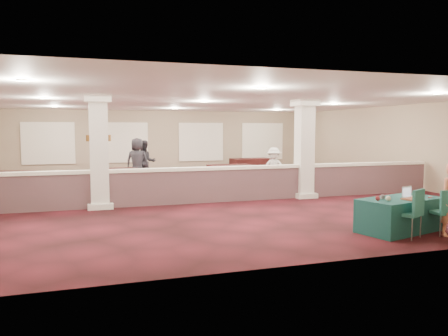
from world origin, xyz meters
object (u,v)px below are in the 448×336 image
object	(u,v)px
far_table_back_center	(230,174)
far_table_front_right	(268,180)
attendee_b	(274,168)
attendee_a	(145,162)
far_table_back_right	(251,166)
far_table_front_left	(10,182)
far_table_back_left	(115,178)
conf_chair_main	(445,208)
attendee_d	(137,162)
conf_chair_side	(411,209)
attendee_c	(311,161)
near_table	(400,215)
far_table_front_center	(255,182)

from	to	relation	value
far_table_back_center	far_table_front_right	bearing A→B (deg)	-80.22
attendee_b	attendee_a	bearing A→B (deg)	177.59
far_table_back_right	far_table_front_left	bearing A→B (deg)	-163.60
far_table_back_left	attendee_a	size ratio (longest dim) A/B	0.99
conf_chair_main	attendee_b	xyz separation A→B (m)	(-0.34, 8.00, 0.20)
attendee_d	far_table_back_left	bearing A→B (deg)	42.08
far_table_back_right	conf_chair_main	bearing A→B (deg)	-93.25
conf_chair_side	far_table_back_right	bearing A→B (deg)	56.71
conf_chair_side	attendee_b	bearing A→B (deg)	59.93
far_table_back_left	conf_chair_main	bearing A→B (deg)	-59.36
far_table_back_center	attendee_c	xyz separation A→B (m)	(4.14, 0.52, 0.41)
near_table	attendee_d	size ratio (longest dim) A/B	1.00
far_table_back_right	far_table_front_center	bearing A→B (deg)	-109.78
near_table	conf_chair_side	distance (m)	0.67
far_table_back_center	far_table_front_left	bearing A→B (deg)	-178.65
far_table_front_left	near_table	bearing A→B (deg)	-45.96
far_table_front_center	far_table_back_center	bearing A→B (deg)	90.00
near_table	attendee_a	distance (m)	11.14
far_table_front_left	attendee_c	world-z (taller)	attendee_c
far_table_back_left	far_table_back_right	distance (m)	7.44
far_table_back_right	far_table_back_left	bearing A→B (deg)	-156.92
attendee_a	attendee_c	xyz separation A→B (m)	(7.64, -0.09, -0.12)
attendee_d	far_table_front_right	bearing A→B (deg)	167.33
far_table_back_center	far_table_back_left	bearing A→B (deg)	180.00
far_table_front_left	attendee_d	size ratio (longest dim) A/B	0.94
far_table_front_right	far_table_back_left	distance (m)	6.00
near_table	conf_chair_side	world-z (taller)	conf_chair_side
far_table_back_right	attendee_a	bearing A→B (deg)	-157.58
far_table_front_left	attendee_d	world-z (taller)	attendee_d
far_table_front_left	far_table_front_center	xyz separation A→B (m)	(8.50, -2.70, -0.02)
near_table	far_table_front_left	world-z (taller)	near_table
conf_chair_side	far_table_back_center	world-z (taller)	conf_chair_side
conf_chair_main	attendee_d	world-z (taller)	attendee_d
near_table	far_table_back_right	xyz separation A→B (m)	(1.41, 12.62, 0.03)
far_table_front_right	far_table_front_center	bearing A→B (deg)	180.00
attendee_a	far_table_front_right	bearing A→B (deg)	-39.42
conf_chair_main	attendee_b	bearing A→B (deg)	96.65
far_table_front_center	far_table_back_left	distance (m)	5.57
far_table_back_right	attendee_b	size ratio (longest dim) A/B	1.26
attendee_b	attendee_c	world-z (taller)	attendee_c
attendee_a	attendee_d	xyz separation A→B (m)	(-0.35, -0.31, 0.05)
attendee_b	attendee_d	bearing A→B (deg)	-177.70
far_table_front_center	far_table_back_center	xyz separation A→B (m)	(0.00, 2.90, 0.03)
attendee_a	far_table_back_left	bearing A→B (deg)	-152.25
far_table_front_center	attendee_b	bearing A→B (deg)	31.23
far_table_front_center	attendee_c	distance (m)	5.39
far_table_back_right	attendee_a	distance (m)	6.07
conf_chair_main	attendee_a	size ratio (longest dim) A/B	0.55
far_table_front_right	conf_chair_side	bearing A→B (deg)	-90.23
conf_chair_side	far_table_front_center	xyz separation A→B (m)	(-0.47, 7.39, -0.26)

